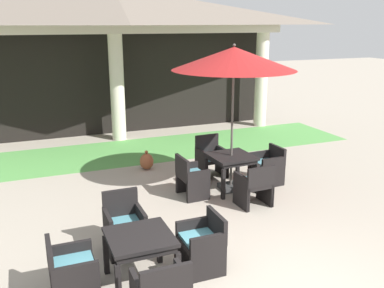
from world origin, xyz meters
TOP-DOWN VIEW (x-y plane):
  - background_pavilion at (0.00, 8.84)m, footprint 10.83×2.71m
  - lawn_strip at (0.00, 7.35)m, footprint 12.63×2.42m
  - patio_table_near_foreground at (-1.35, 1.37)m, footprint 0.85×0.85m
  - patio_chair_near_foreground_north at (-1.35, 2.28)m, footprint 0.57×0.58m
  - patio_chair_near_foreground_east at (-0.45, 1.37)m, footprint 0.54×0.60m
  - patio_chair_near_foreground_west at (-2.25, 1.37)m, footprint 0.57×0.63m
  - patio_table_mid_left at (1.28, 3.91)m, footprint 0.89×0.89m
  - patio_umbrella_mid_left at (1.28, 3.91)m, footprint 2.44×2.44m
  - patio_chair_mid_left_west at (0.37, 3.87)m, footprint 0.52×0.65m
  - patio_chair_mid_left_east at (2.19, 3.95)m, footprint 0.61×0.61m
  - patio_chair_mid_left_north at (1.24, 4.83)m, footprint 0.61×0.60m
  - patio_chair_mid_left_south at (1.32, 3.00)m, footprint 0.62×0.56m
  - terracotta_urn at (0.01, 5.80)m, footprint 0.32×0.32m

SIDE VIEW (x-z plane):
  - lawn_strip at x=0.00m, z-range 0.00..0.01m
  - terracotta_urn at x=0.01m, z-range -0.04..0.43m
  - patio_chair_near_foreground_west at x=-2.25m, z-range -0.01..0.79m
  - patio_chair_mid_left_east at x=2.19m, z-range -0.01..0.80m
  - patio_chair_near_foreground_east at x=-0.45m, z-range -0.01..0.81m
  - patio_chair_mid_left_west at x=0.37m, z-range -0.02..0.83m
  - patio_chair_mid_left_south at x=1.32m, z-range -0.01..0.83m
  - patio_chair_mid_left_north at x=1.24m, z-range -0.05..0.87m
  - patio_chair_near_foreground_north at x=-1.35m, z-range -0.05..0.87m
  - patio_table_near_foreground at x=-1.35m, z-range 0.25..0.95m
  - patio_table_mid_left at x=1.28m, z-range 0.27..1.02m
  - patio_umbrella_mid_left at x=1.28m, z-range 1.19..4.18m
  - background_pavilion at x=0.00m, z-range 1.24..5.57m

